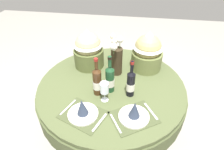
{
  "coord_description": "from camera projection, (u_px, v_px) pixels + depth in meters",
  "views": [
    {
      "loc": [
        0.21,
        -1.36,
        1.93
      ],
      "look_at": [
        0.0,
        0.03,
        0.86
      ],
      "focal_mm": 30.17,
      "sensor_mm": 36.0,
      "label": 1
    }
  ],
  "objects": [
    {
      "name": "place_setting_left",
      "position": [
        83.0,
        111.0,
        1.46
      ],
      "size": [
        0.41,
        0.37,
        0.16
      ],
      "color": "#41492B",
      "rests_on": "dining_table"
    },
    {
      "name": "wine_bottle_left",
      "position": [
        109.0,
        79.0,
        1.64
      ],
      "size": [
        0.08,
        0.08,
        0.36
      ],
      "color": "#194223",
      "rests_on": "dining_table"
    },
    {
      "name": "place_setting_right",
      "position": [
        134.0,
        113.0,
        1.44
      ],
      "size": [
        0.43,
        0.4,
        0.16
      ],
      "color": "#41492B",
      "rests_on": "dining_table"
    },
    {
      "name": "wine_glass_left",
      "position": [
        104.0,
        88.0,
        1.54
      ],
      "size": [
        0.07,
        0.07,
        0.19
      ],
      "color": "silver",
      "rests_on": "dining_table"
    },
    {
      "name": "dining_table",
      "position": [
        111.0,
        94.0,
        1.88
      ],
      "size": [
        1.42,
        1.42,
        0.78
      ],
      "color": "#4C5633",
      "rests_on": "ground"
    },
    {
      "name": "flower_vase",
      "position": [
        116.0,
        58.0,
        1.82
      ],
      "size": [
        0.12,
        0.19,
        0.42
      ],
      "color": "#332819",
      "rests_on": "dining_table"
    },
    {
      "name": "wine_bottle_rear",
      "position": [
        131.0,
        83.0,
        1.6
      ],
      "size": [
        0.07,
        0.07,
        0.35
      ],
      "color": "black",
      "rests_on": "dining_table"
    },
    {
      "name": "gift_tub_back_right",
      "position": [
        148.0,
        50.0,
        1.89
      ],
      "size": [
        0.31,
        0.31,
        0.41
      ],
      "color": "olive",
      "rests_on": "dining_table"
    },
    {
      "name": "gift_tub_back_left",
      "position": [
        88.0,
        48.0,
        1.92
      ],
      "size": [
        0.31,
        0.31,
        0.41
      ],
      "color": "#566033",
      "rests_on": "dining_table"
    },
    {
      "name": "ground",
      "position": [
        112.0,
        133.0,
        2.26
      ],
      "size": [
        8.0,
        8.0,
        0.0
      ],
      "primitive_type": "plane",
      "color": "#9E998E"
    },
    {
      "name": "wine_bottle_centre",
      "position": [
        97.0,
        81.0,
        1.61
      ],
      "size": [
        0.08,
        0.08,
        0.37
      ],
      "color": "#422814",
      "rests_on": "dining_table"
    }
  ]
}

